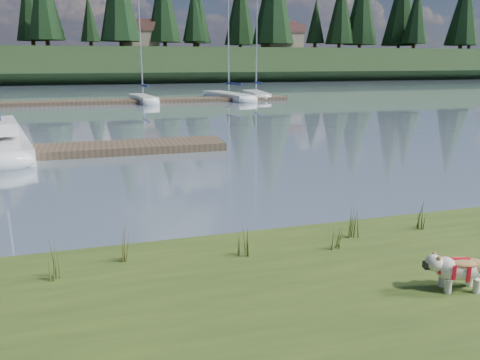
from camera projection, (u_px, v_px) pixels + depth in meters
name	position (u px, v px, depth m)	size (l,w,h in m)	color
ground	(109.00, 104.00, 37.50)	(200.00, 200.00, 0.00)	gray
ridge	(102.00, 65.00, 76.82)	(200.00, 20.00, 5.00)	#1E3218
bulldog	(459.00, 268.00, 6.40)	(0.88, 0.48, 0.52)	silver
dock_near	(5.00, 153.00, 16.87)	(16.00, 2.00, 0.30)	#4C3D2C
dock_far	(134.00, 101.00, 38.01)	(26.00, 2.20, 0.30)	#4C3D2C
sailboat_bg_2	(142.00, 98.00, 39.01)	(2.10, 6.40, 9.64)	white
sailboat_bg_3	(225.00, 95.00, 42.23)	(3.23, 8.59, 12.33)	white
sailboat_bg_4	(255.00, 94.00, 43.74)	(2.11, 7.18, 10.53)	white
weed_0	(126.00, 243.00, 7.34)	(0.17, 0.14, 0.71)	#475B23
weed_1	(241.00, 241.00, 7.54)	(0.17, 0.14, 0.59)	#475B23
weed_2	(354.00, 220.00, 8.31)	(0.17, 0.14, 0.77)	#475B23
weed_3	(54.00, 262.00, 6.73)	(0.17, 0.14, 0.64)	#475B23
weed_4	(338.00, 240.00, 7.80)	(0.17, 0.14, 0.42)	#475B23
weed_5	(418.00, 216.00, 8.73)	(0.17, 0.14, 0.61)	#475B23
mud_lip	(146.00, 259.00, 8.13)	(60.00, 0.50, 0.14)	#33281C
conifer_3	(29.00, 3.00, 70.85)	(4.84, 4.84, 12.25)	#382619
conifer_5	(194.00, 13.00, 76.05)	(3.96, 3.96, 10.35)	#382619
conifer_7	(341.00, 9.00, 84.02)	(5.28, 5.28, 13.20)	#382619
conifer_8	(416.00, 13.00, 84.03)	(4.62, 4.62, 11.77)	#382619
conifer_9	(465.00, 9.00, 90.03)	(5.94, 5.94, 14.62)	#382619
house_1	(139.00, 35.00, 75.40)	(6.30, 5.30, 4.65)	gray
house_2	(282.00, 36.00, 80.10)	(6.30, 5.30, 4.65)	gray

